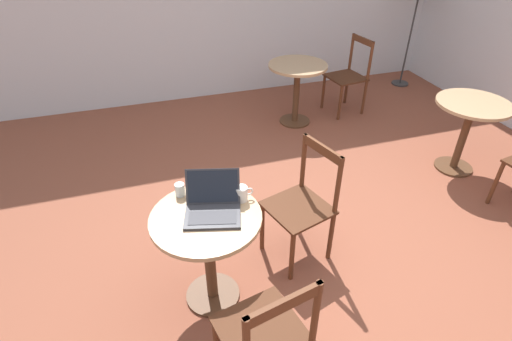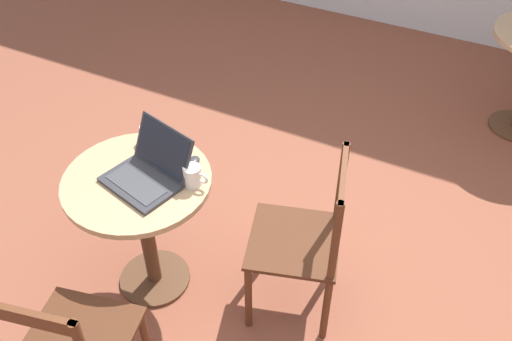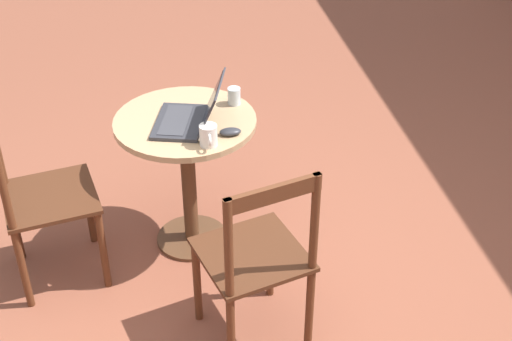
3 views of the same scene
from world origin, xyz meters
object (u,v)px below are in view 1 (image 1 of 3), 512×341
object	(u,v)px
chair_far_right	(349,76)
drinking_glass	(180,190)
chair_near_front	(266,338)
chair_near_right	(303,205)
cafe_table_mid	(469,119)
laptop	(213,206)
cafe_table_near	(208,238)
mouse	(226,190)
cafe_table_far	(297,79)
mug	(242,194)

from	to	relation	value
chair_far_right	drinking_glass	size ratio (longest dim) A/B	10.83
chair_near_front	drinking_glass	distance (m)	1.04
chair_near_right	drinking_glass	size ratio (longest dim) A/B	10.83
cafe_table_mid	laptop	world-z (taller)	laptop
cafe_table_near	chair_near_front	bearing A→B (deg)	-77.93
chair_near_right	chair_near_front	world-z (taller)	same
chair_near_front	mouse	size ratio (longest dim) A/B	9.28
cafe_table_far	laptop	distance (m)	2.71
mug	mouse	bearing A→B (deg)	124.44
cafe_table_near	mouse	world-z (taller)	mouse
cafe_table_mid	chair_near_right	bearing A→B (deg)	-162.94
cafe_table_mid	mouse	xyz separation A→B (m)	(-2.55, -0.63, 0.19)
chair_near_right	laptop	xyz separation A→B (m)	(-0.69, -0.20, 0.32)
laptop	cafe_table_near	bearing A→B (deg)	-156.33
chair_near_right	chair_near_front	bearing A→B (deg)	-122.79
mug	laptop	bearing A→B (deg)	-162.10
chair_near_front	cafe_table_far	bearing A→B (deg)	64.98
cafe_table_far	chair_near_right	bearing A→B (deg)	-111.15
cafe_table_far	mouse	distance (m)	2.50
drinking_glass	laptop	bearing A→B (deg)	-54.74
cafe_table_near	cafe_table_far	bearing A→B (deg)	55.90
mug	chair_near_front	bearing A→B (deg)	-97.25
laptop	cafe_table_far	bearing A→B (deg)	56.53
chair_near_front	chair_far_right	world-z (taller)	same
mouse	cafe_table_mid	bearing A→B (deg)	13.97
cafe_table_near	chair_far_right	bearing A→B (deg)	46.17
cafe_table_near	chair_near_front	world-z (taller)	chair_near_front
chair_near_front	drinking_glass	world-z (taller)	chair_near_front
cafe_table_near	mouse	xyz separation A→B (m)	(0.18, 0.19, 0.19)
cafe_table_mid	chair_near_front	bearing A→B (deg)	-149.25
cafe_table_near	cafe_table_mid	xyz separation A→B (m)	(2.73, 0.83, 0.00)
chair_far_right	mug	size ratio (longest dim) A/B	7.68
drinking_glass	cafe_table_far	bearing A→B (deg)	50.73
chair_far_right	mouse	bearing A→B (deg)	-133.95
chair_far_right	mug	bearing A→B (deg)	-131.57
cafe_table_mid	chair_near_right	world-z (taller)	chair_near_right
chair_near_right	chair_near_front	xyz separation A→B (m)	(-0.60, -0.92, 0.00)
chair_near_right	mug	distance (m)	0.61
chair_near_front	laptop	world-z (taller)	laptop
laptop	mouse	xyz separation A→B (m)	(0.13, 0.17, -0.03)
cafe_table_near	cafe_table_far	distance (m)	2.75
cafe_table_far	cafe_table_mid	bearing A→B (deg)	-50.70
mouse	drinking_glass	bearing A→B (deg)	168.39
chair_far_right	laptop	bearing A→B (deg)	-133.45
mug	cafe_table_mid	bearing A→B (deg)	16.67
cafe_table_far	chair_far_right	bearing A→B (deg)	8.18
laptop	mug	bearing A→B (deg)	17.90
chair_near_right	chair_far_right	size ratio (longest dim) A/B	1.00
chair_near_right	chair_far_right	distance (m)	2.66
cafe_table_mid	cafe_table_far	bearing A→B (deg)	129.30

